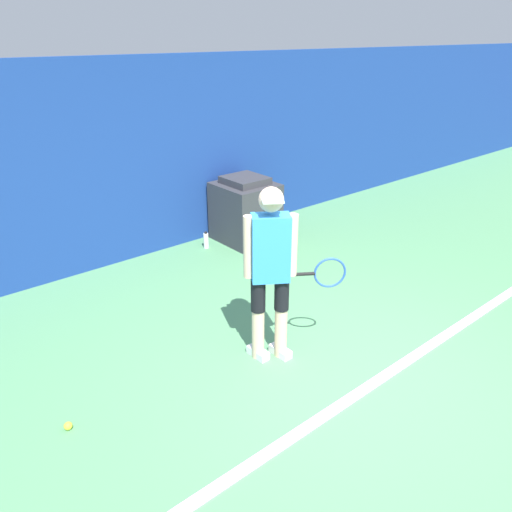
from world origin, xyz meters
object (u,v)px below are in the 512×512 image
tennis_player (272,268)px  tennis_ball (68,426)px  water_bottle (206,240)px  covered_chair (245,210)px

tennis_player → tennis_ball: 2.13m
tennis_player → water_bottle: (1.06, 2.60, -0.84)m
covered_chair → water_bottle: 0.75m
tennis_player → covered_chair: bearing=89.6°
tennis_ball → covered_chair: size_ratio=0.07×
tennis_player → covered_chair: size_ratio=1.75×
tennis_ball → covered_chair: covered_chair is taller
tennis_player → covered_chair: tennis_player is taller
tennis_ball → water_bottle: 3.75m
tennis_player → tennis_ball: (-1.90, 0.29, -0.92)m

